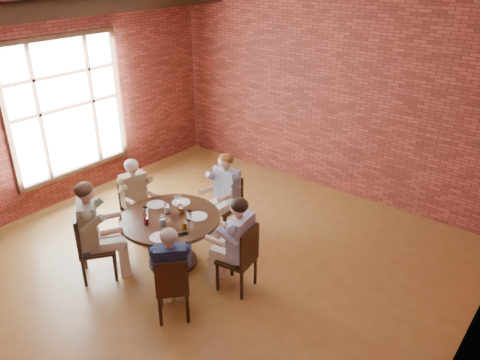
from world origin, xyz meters
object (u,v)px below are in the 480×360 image
Objects in this scene: diner_a at (236,244)px; diner_e at (172,273)px; chair_d at (89,243)px; chair_b at (228,201)px; chair_c at (135,205)px; diner_c at (136,199)px; dining_table at (171,231)px; chair_e at (172,286)px; smartphone at (183,234)px; chair_a at (242,256)px; diner_b at (224,195)px; diner_d at (95,231)px.

diner_e is (-0.25, -0.88, -0.04)m from diner_a.
diner_a is 1.36× the size of chair_d.
chair_b reaches higher than chair_c.
diner_c reaches higher than chair_d.
diner_e reaches higher than dining_table.
chair_b is 1.03× the size of chair_c.
chair_d is 1.46m from chair_e.
smartphone is (-0.38, 0.57, 0.27)m from chair_e.
chair_a is 0.98m from chair_e.
diner_a is 0.92m from diner_e.
diner_c is at bearing -135.35° from diner_b.
diner_d is 1.42m from chair_e.
chair_a is 2.13m from chair_c.
chair_b is 1.05× the size of chair_e.
diner_c is 1.43× the size of chair_e.
chair_c is at bearing -75.15° from chair_e.
dining_table is 1.54× the size of chair_e.
chair_e is 0.72× the size of diner_e.
diner_e is 0.63m from smartphone.
diner_c is at bearing -90.00° from chair_c.
diner_e reaches higher than chair_b.
chair_d is at bearing -106.06° from chair_b.
chair_a is 0.96× the size of chair_d.
chair_c is (-2.13, 0.04, -0.02)m from chair_a.
diner_e is (-0.34, -0.89, 0.11)m from chair_a.
chair_d is (-0.63, -0.87, -0.01)m from dining_table.
dining_table is 1.40× the size of chair_d.
dining_table is at bearing -90.00° from chair_a.
diner_e is at bearing -90.00° from chair_e.
chair_e is (1.84, -0.98, -0.01)m from chair_c.
diner_c reaches higher than chair_e.
chair_d reaches higher than chair_c.
chair_a is 0.74× the size of diner_c.
chair_c is at bearing 168.35° from dining_table.
diner_c is 1.30× the size of chair_d.
chair_c is at bearing -99.92° from diner_a.
chair_e is at bearing -107.04° from diner_c.
chair_b is 1.39m from diner_c.
chair_d is 7.12× the size of smartphone.
smartphone is (0.41, -1.30, 0.10)m from diner_b.
chair_a is 1.48m from chair_b.
diner_d reaches higher than dining_table.
chair_c is 1.54m from smartphone.
chair_d reaches higher than dining_table.
dining_table is 1.46× the size of chair_a.
chair_e is 0.74m from smartphone.
chair_b is 2.04m from diner_e.
diner_b is 1.04× the size of diner_c.
diner_e reaches higher than chair_d.
diner_b is 1.97m from diner_e.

